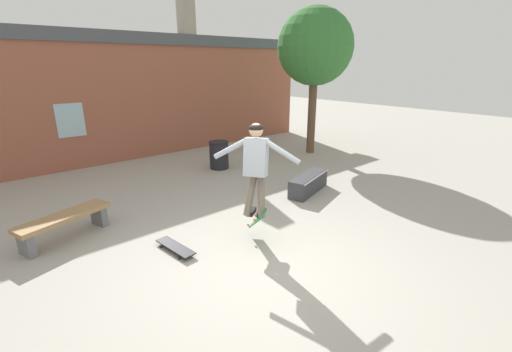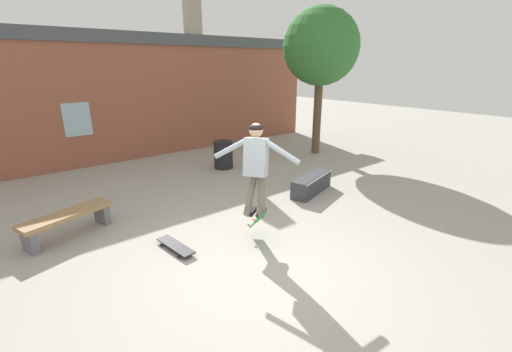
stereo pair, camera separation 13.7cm
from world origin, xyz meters
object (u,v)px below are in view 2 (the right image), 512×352
object	(u,v)px
park_bench	(68,219)
trash_bin	(223,154)
skateboard_flipping	(257,220)
skateboard_resting	(176,246)
skater	(256,162)
skate_ledge	(312,184)
tree_right	(321,48)

from	to	relation	value
park_bench	trash_bin	xyz separation A→B (m)	(4.32, 1.72, 0.09)
skateboard_flipping	skateboard_resting	world-z (taller)	skateboard_flipping
skater	skateboard_resting	size ratio (longest dim) A/B	1.78
park_bench	skate_ledge	distance (m)	4.94
skateboard_flipping	skateboard_resting	size ratio (longest dim) A/B	0.78
skate_ledge	trash_bin	world-z (taller)	trash_bin
skateboard_flipping	skate_ledge	bearing A→B (deg)	-41.60
park_bench	skateboard_resting	distance (m)	1.98
park_bench	trash_bin	size ratio (longest dim) A/B	2.00
skate_ledge	skateboard_resting	world-z (taller)	skate_ledge
park_bench	skate_ledge	size ratio (longest dim) A/B	1.11
skateboard_flipping	skateboard_resting	bearing A→B (deg)	86.49
skateboard_resting	skater	bearing A→B (deg)	-127.95
skater	skate_ledge	bearing A→B (deg)	-11.53
skater	skateboard_resting	world-z (taller)	skater
tree_right	skateboard_resting	bearing A→B (deg)	-156.46
trash_bin	park_bench	bearing A→B (deg)	-158.26
park_bench	skate_ledge	world-z (taller)	park_bench
tree_right	skater	world-z (taller)	tree_right
park_bench	skater	xyz separation A→B (m)	(2.31, -2.23, 1.09)
skate_ledge	skateboard_flipping	size ratio (longest dim) A/B	2.16
tree_right	skateboard_resting	size ratio (longest dim) A/B	5.41
trash_bin	skateboard_resting	xyz separation A→B (m)	(-3.11, -3.27, -0.34)
skateboard_flipping	skateboard_resting	distance (m)	1.37
tree_right	skateboard_flipping	distance (m)	6.97
skate_ledge	skateboard_flipping	world-z (taller)	skateboard_flipping
park_bench	skate_ledge	bearing A→B (deg)	-31.57
tree_right	park_bench	xyz separation A→B (m)	(-7.68, -1.27, -2.97)
trash_bin	skater	world-z (taller)	skater
skater	skateboard_flipping	world-z (taller)	skater
tree_right	trash_bin	bearing A→B (deg)	172.35
skateboard_flipping	skateboard_resting	xyz separation A→B (m)	(-1.16, 0.64, -0.35)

